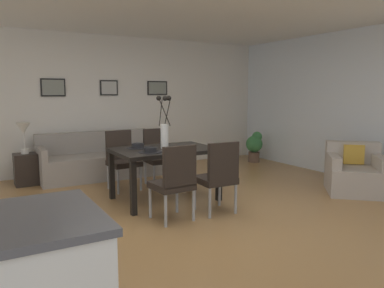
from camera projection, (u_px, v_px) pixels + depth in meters
name	position (u px, v px, depth m)	size (l,w,h in m)	color
ground_plane	(179.00, 217.00, 4.60)	(9.00, 9.00, 0.00)	#A87A47
back_wall_panel	(99.00, 104.00, 7.21)	(9.00, 0.10, 2.60)	silver
side_window_wall	(350.00, 105.00, 6.58)	(0.10, 6.30, 2.60)	white
ceiling_panel	(162.00, 0.00, 4.58)	(9.00, 7.20, 0.08)	white
dining_table	(165.00, 154.00, 5.25)	(1.40, 0.96, 0.74)	black
dining_chair_near_left	(175.00, 179.00, 4.38)	(0.47, 0.47, 0.92)	black
dining_chair_near_right	(122.00, 157.00, 5.88)	(0.47, 0.47, 0.92)	black
dining_chair_far_left	(218.00, 174.00, 4.66)	(0.45, 0.45, 0.92)	black
dining_chair_far_right	(158.00, 154.00, 6.18)	(0.45, 0.45, 0.92)	black
centerpiece_vase	(164.00, 128.00, 5.20)	(0.21, 0.23, 0.73)	white
placemat_near_left	(150.00, 152.00, 4.90)	(0.32, 0.32, 0.01)	black
bowl_near_left	(150.00, 149.00, 4.89)	(0.17, 0.17, 0.07)	black
placemat_near_right	(138.00, 148.00, 5.27)	(0.32, 0.32, 0.01)	black
bowl_near_right	(138.00, 145.00, 5.26)	(0.17, 0.17, 0.07)	black
sofa	(100.00, 162.00, 6.75)	(2.09, 0.84, 0.80)	gray
side_table	(26.00, 169.00, 6.16)	(0.36, 0.36, 0.52)	black
table_lamp	(24.00, 131.00, 6.08)	(0.22, 0.22, 0.51)	beige
armchair	(355.00, 174.00, 5.69)	(1.13, 1.13, 0.75)	#ADA399
framed_picture_left	(53.00, 87.00, 6.69)	(0.43, 0.03, 0.32)	black
framed_picture_center	(109.00, 88.00, 7.20)	(0.35, 0.03, 0.29)	black
framed_picture_right	(157.00, 88.00, 7.71)	(0.44, 0.03, 0.29)	black
potted_plant	(255.00, 145.00, 8.16)	(0.36, 0.36, 0.67)	brown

